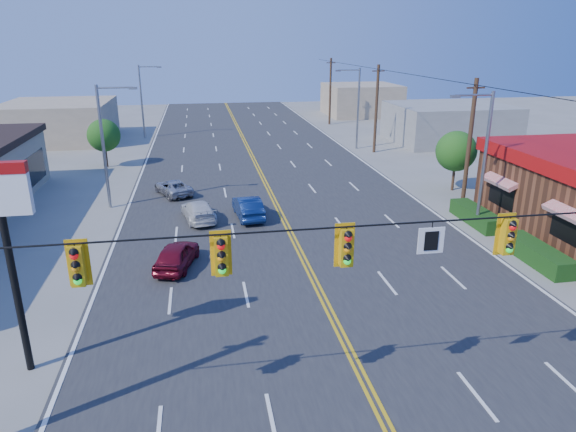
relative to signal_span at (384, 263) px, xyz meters
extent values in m
plane|color=gray|center=(0.12, 0.00, -4.89)|extent=(160.00, 160.00, 0.00)
cube|color=#2D2D30|center=(0.12, 20.00, -4.86)|extent=(20.00, 120.00, 0.06)
cylinder|color=black|center=(0.12, 0.00, 1.11)|extent=(24.00, 0.05, 0.05)
cube|color=white|center=(1.32, 0.00, 0.56)|extent=(0.75, 0.04, 0.75)
cube|color=#D89E0C|center=(-7.88, 0.00, 0.54)|extent=(0.55, 0.34, 1.25)
cube|color=#D89E0C|center=(-4.38, 0.00, 0.54)|extent=(0.55, 0.34, 1.25)
cube|color=#D89E0C|center=(-1.08, 0.00, 0.54)|extent=(0.55, 0.34, 1.25)
cube|color=#D89E0C|center=(3.62, 0.00, 0.54)|extent=(0.55, 0.34, 1.25)
cube|color=#194214|center=(11.62, 12.00, -4.44)|extent=(1.20, 9.00, 0.90)
cylinder|color=black|center=(-10.88, 4.00, -1.89)|extent=(0.24, 0.24, 6.00)
cylinder|color=gray|center=(11.12, 14.00, -0.89)|extent=(0.20, 0.20, 8.00)
cylinder|color=gray|center=(10.02, 14.00, 2.91)|extent=(2.20, 0.12, 0.12)
cube|color=gray|center=(8.92, 14.00, 2.86)|extent=(0.50, 0.25, 0.15)
cylinder|color=gray|center=(11.12, 38.00, -0.89)|extent=(0.20, 0.20, 8.00)
cylinder|color=gray|center=(10.02, 38.00, 2.91)|extent=(2.20, 0.12, 0.12)
cube|color=gray|center=(8.92, 38.00, 2.86)|extent=(0.50, 0.25, 0.15)
cylinder|color=gray|center=(-10.88, 22.00, -0.89)|extent=(0.20, 0.20, 8.00)
cylinder|color=gray|center=(-9.78, 22.00, 2.91)|extent=(2.20, 0.12, 0.12)
cube|color=gray|center=(-8.68, 22.00, 2.86)|extent=(0.50, 0.25, 0.15)
cylinder|color=gray|center=(-10.88, 48.00, -0.89)|extent=(0.20, 0.20, 8.00)
cylinder|color=gray|center=(-9.78, 48.00, 2.91)|extent=(2.20, 0.12, 0.12)
cube|color=gray|center=(-8.68, 48.00, 2.86)|extent=(0.50, 0.25, 0.15)
cylinder|color=#47301E|center=(12.32, 18.00, -0.69)|extent=(0.28, 0.28, 8.40)
cylinder|color=#47301E|center=(12.32, 36.00, -0.69)|extent=(0.28, 0.28, 8.40)
cylinder|color=#47301E|center=(12.32, 54.00, -0.69)|extent=(0.28, 0.28, 8.40)
cylinder|color=#47301E|center=(13.62, 22.00, -3.84)|extent=(0.20, 0.20, 2.10)
sphere|color=#235B19|center=(13.62, 22.00, -1.95)|extent=(2.94, 2.94, 2.94)
cylinder|color=#47301E|center=(-12.88, 34.00, -3.89)|extent=(0.20, 0.20, 2.00)
sphere|color=#235B19|center=(-12.88, 34.00, -2.09)|extent=(2.80, 2.80, 2.80)
cube|color=gray|center=(22.12, 40.00, -2.89)|extent=(12.00, 10.00, 4.00)
cube|color=tan|center=(-19.88, 48.00, -2.79)|extent=(11.00, 12.00, 4.20)
cube|color=tan|center=(19.12, 62.00, -2.69)|extent=(10.00, 10.00, 4.40)
imported|color=maroon|center=(-6.17, 11.45, -4.25)|extent=(2.44, 4.00, 1.27)
imported|color=navy|center=(-2.01, 18.26, -4.21)|extent=(1.79, 4.19, 1.34)
imported|color=silver|center=(-5.07, 18.33, -4.29)|extent=(2.41, 4.37, 1.20)
imported|color=#ACABB0|center=(-6.82, 24.17, -4.35)|extent=(3.16, 4.27, 1.08)
camera|label=1|loc=(-4.76, -12.15, 5.77)|focal=32.00mm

